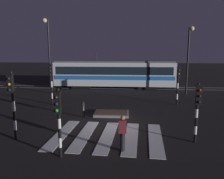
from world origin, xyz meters
TOP-DOWN VIEW (x-y plane):
  - ground_plane at (0.00, 0.00)m, footprint 120.00×120.00m
  - rail_near at (0.00, 12.60)m, footprint 80.00×0.12m
  - rail_far at (0.00, 14.03)m, footprint 80.00×0.12m
  - crosswalk_zebra at (0.00, -2.15)m, footprint 6.08×4.96m
  - traffic_island at (-0.07, 1.99)m, footprint 2.43×1.66m
  - traffic_light_corner_near_left at (-4.75, -2.95)m, footprint 0.36×0.42m
  - traffic_light_corner_far_right at (5.16, 5.25)m, footprint 0.36×0.42m
  - traffic_light_corner_near_right at (4.47, -2.74)m, footprint 0.36×0.42m
  - traffic_light_corner_far_left at (-5.27, 4.59)m, footprint 0.36×0.42m
  - traffic_light_kerb_mid_left at (-1.84, -4.76)m, footprint 0.36×0.42m
  - street_lamp_trackside_right at (6.98, 9.57)m, footprint 0.44×1.21m
  - street_lamp_trackside_left at (-7.01, 9.27)m, footprint 0.44×1.21m
  - tram at (-0.57, 13.31)m, footprint 14.18×2.58m
  - pedestrian_waiting_at_kerb at (0.85, -3.90)m, footprint 0.36×0.24m
  - bollard_island_edge at (-1.93, 1.16)m, footprint 0.12×0.12m

SIDE VIEW (x-z plane):
  - ground_plane at x=0.00m, z-range 0.00..0.00m
  - crosswalk_zebra at x=0.00m, z-range 0.00..0.02m
  - rail_near at x=0.00m, z-range 0.00..0.03m
  - rail_far at x=0.00m, z-range 0.00..0.03m
  - traffic_island at x=-0.07m, z-range 0.00..0.18m
  - bollard_island_edge at x=-1.93m, z-range 0.00..1.11m
  - pedestrian_waiting_at_kerb at x=0.85m, z-range 0.02..1.73m
  - tram at x=-0.57m, z-range -0.33..3.82m
  - traffic_light_corner_near_right at x=4.47m, z-range 0.49..3.53m
  - traffic_light_kerb_mid_left at x=-1.84m, z-range 0.49..3.54m
  - traffic_light_corner_far_right at x=5.16m, z-range 0.52..3.74m
  - traffic_light_corner_far_left at x=-5.27m, z-range 0.55..4.02m
  - traffic_light_corner_near_left at x=-4.75m, z-range 0.57..4.12m
  - street_lamp_trackside_right at x=6.98m, z-range 0.94..7.64m
  - street_lamp_trackside_left at x=-7.01m, z-range 0.98..8.48m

